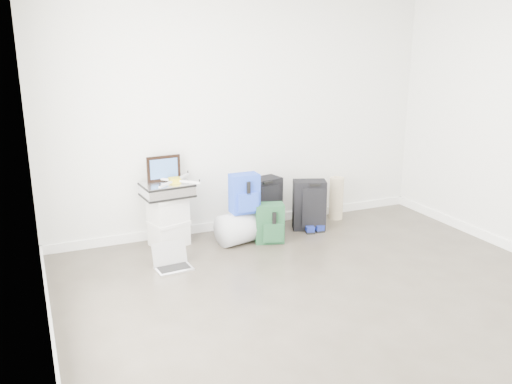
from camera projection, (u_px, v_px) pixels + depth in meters
name	position (u px, v px, depth m)	size (l,w,h in m)	color
ground	(366.00, 325.00, 4.18)	(5.00, 5.00, 0.00)	#383128
room_envelope	(379.00, 100.00, 3.72)	(4.52, 5.02, 2.71)	silver
boxes_stack	(168.00, 221.00, 5.72)	(0.45, 0.40, 0.54)	silver
briefcase	(167.00, 190.00, 5.63)	(0.50, 0.37, 0.14)	#B2B2B7
painting	(164.00, 168.00, 5.66)	(0.36, 0.05, 0.27)	black
drone	(175.00, 180.00, 5.61)	(0.44, 0.44, 0.05)	gold
duffel_bag	(244.00, 227.00, 5.83)	(0.35, 0.35, 0.56)	gray
blue_backpack	(245.00, 194.00, 5.70)	(0.30, 0.22, 0.42)	#194FA8
large_suitcase	(264.00, 204.00, 6.17)	(0.43, 0.33, 0.61)	black
green_backpack	(270.00, 224.00, 5.81)	(0.35, 0.29, 0.43)	#123320
carry_on	(310.00, 205.00, 6.20)	(0.42, 0.35, 0.57)	black
shoes	(312.00, 227.00, 6.22)	(0.24, 0.26, 0.08)	black
rolled_rug	(336.00, 198.00, 6.57)	(0.17, 0.17, 0.52)	tan
laptop	(172.00, 262.00, 5.20)	(0.36, 0.27, 0.24)	silver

